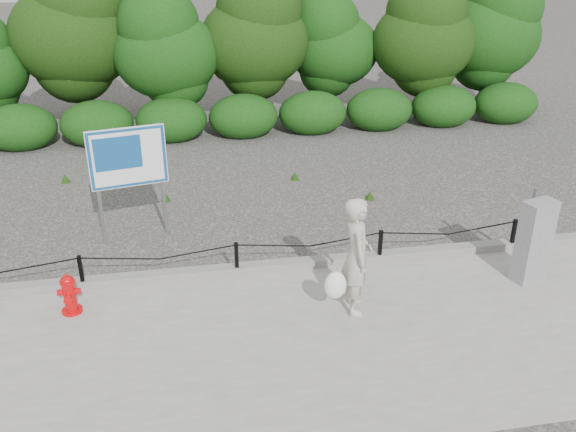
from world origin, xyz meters
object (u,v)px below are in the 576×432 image
Objects in this scene: fire_hydrant at (69,294)px; utility_cabinet at (534,241)px; pedestrian at (355,258)px; advertising_sign at (128,163)px.

fire_hydrant is 7.34m from utility_cabinet.
utility_cabinet is (3.10, 0.34, -0.19)m from pedestrian.
fire_hydrant is 4.32m from pedestrian.
advertising_sign is at bearing 139.27° from utility_cabinet.
fire_hydrant is 2.82m from advertising_sign.
advertising_sign reaches higher than fire_hydrant.
utility_cabinet is (7.33, -0.34, 0.40)m from fire_hydrant.
advertising_sign is at bearing 54.79° from pedestrian.
pedestrian is 0.84× the size of advertising_sign.
fire_hydrant is 0.42× the size of utility_cabinet.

